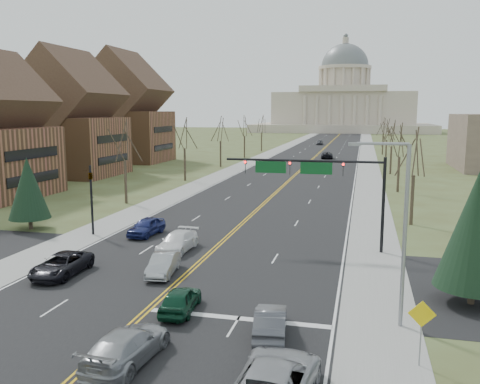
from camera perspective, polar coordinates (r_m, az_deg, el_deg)
The scene contains 38 objects.
ground at distance 29.20m, azimuth -9.48°, elevation -12.18°, with size 600.00×600.00×0.00m, color #4A4D26.
road at distance 135.81m, azimuth 9.04°, elevation 4.51°, with size 20.00×380.00×0.01m, color black.
cross_road at distance 34.47m, azimuth -5.53°, elevation -8.74°, with size 120.00×14.00×0.01m, color black.
sidewalk_left at distance 137.30m, azimuth 4.03°, elevation 4.65°, with size 4.00×380.00×0.03m, color gray.
sidewalk_right at distance 135.38m, azimuth 14.12°, elevation 4.33°, with size 4.00×380.00×0.03m, color gray.
center_line at distance 135.81m, azimuth 9.04°, elevation 4.51°, with size 0.42×380.00×0.01m, color gold.
edge_line_left at distance 136.95m, azimuth 4.94°, elevation 4.62°, with size 0.15×380.00×0.01m, color silver.
edge_line_right at distance 135.38m, azimuth 13.19°, elevation 4.37°, with size 0.15×380.00×0.01m, color silver.
stop_bar at distance 26.82m, azimuth -0.17°, elevation -13.99°, with size 9.50×0.50×0.01m, color silver.
capitol at distance 275.12m, azimuth 11.55°, elevation 9.64°, with size 90.00×60.00×50.00m.
signal_mast at distance 38.91m, azimuth 8.46°, elevation 1.94°, with size 12.12×0.44×7.20m.
signal_left at distance 45.03m, azimuth -16.36°, elevation 0.00°, with size 0.32×0.36×6.00m.
street_light at distance 25.59m, azimuth 17.49°, elevation -3.30°, with size 2.90×0.25×9.07m.
warn_sign at distance 22.76m, azimuth 19.72°, elevation -13.43°, with size 1.13×0.07×2.87m.
tree_r_0 at distance 49.34m, azimuth 19.00°, elevation 3.95°, with size 3.74×3.74×8.50m.
tree_l_0 at distance 59.29m, azimuth -12.87°, elevation 5.37°, with size 3.96×3.96×9.00m.
tree_r_1 at distance 69.23m, azimuth 17.52°, elevation 5.35°, with size 3.74×3.74×8.50m.
tree_l_1 at distance 77.68m, azimuth -6.27°, elevation 6.36°, with size 3.96×3.96×9.00m.
tree_r_2 at distance 89.17m, azimuth 16.70°, elevation 6.13°, with size 3.74×3.74×8.50m.
tree_l_2 at distance 96.71m, azimuth -2.21°, elevation 6.93°, with size 3.96×3.96×9.00m.
tree_r_3 at distance 109.13m, azimuth 16.17°, elevation 6.62°, with size 3.74×3.74×8.50m.
tree_l_3 at distance 116.07m, azimuth 0.51°, elevation 7.29°, with size 3.96×3.96×9.00m.
tree_r_4 at distance 129.11m, azimuth 15.81°, elevation 6.96°, with size 3.74×3.74×8.50m.
tree_l_4 at distance 135.61m, azimuth 2.45°, elevation 7.54°, with size 3.96×3.96×9.00m.
conifer_r at distance 30.26m, azimuth 25.01°, elevation -3.77°, with size 4.20×4.20×7.50m.
conifer_l at distance 48.99m, azimuth -22.68°, elevation 0.41°, with size 3.64×3.64×6.50m.
bldg_left_mid at distance 88.45m, azimuth -18.52°, elevation 7.31°, with size 15.10×14.28×20.75m.
bldg_left_far at distance 110.39m, azimuth -12.77°, elevation 8.33°, with size 17.10×14.28×23.25m.
car_nb_inner_lead at distance 27.56m, azimuth -6.71°, elevation -11.91°, with size 1.59×3.94×1.34m, color #0C3622.
car_nb_outer_lead at distance 24.76m, azimuth 3.45°, elevation -14.32°, with size 1.45×4.15×1.37m, color #47494F.
car_nb_outer_second at distance 19.67m, azimuth 3.85°, elevation -20.43°, with size 2.75×5.97×1.66m, color #9D9EA4.
car_nb_inner_second at distance 22.83m, azimuth -12.57°, elevation -16.48°, with size 2.08×5.13×1.49m, color #909397.
car_sb_inner_lead at distance 33.63m, azimuth -8.60°, elevation -8.03°, with size 1.44×4.14×1.36m, color #95989C.
car_sb_outer_lead at distance 35.09m, azimuth -19.40°, elevation -7.70°, with size 2.32×5.03×1.40m, color black.
car_sb_inner_second at distance 38.92m, azimuth -7.03°, elevation -5.57°, with size 2.01×4.95×1.44m, color white.
car_sb_outer_second at distance 44.21m, azimuth -10.46°, elevation -3.84°, with size 1.78×4.42×1.50m, color navy.
car_far_nb at distance 116.21m, azimuth 9.74°, elevation 4.11°, with size 2.52×5.46×1.52m, color black.
car_far_sb at distance 163.47m, azimuth 8.96°, elevation 5.54°, with size 1.89×4.70×1.60m, color #494A51.
Camera 1 is at (10.91, -24.97, 10.51)m, focal length 38.00 mm.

